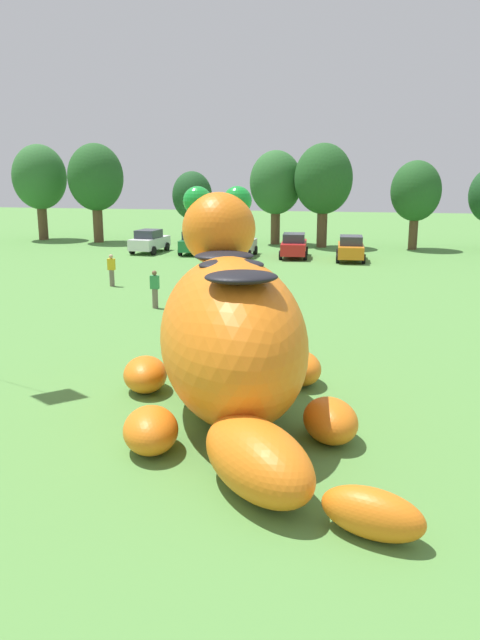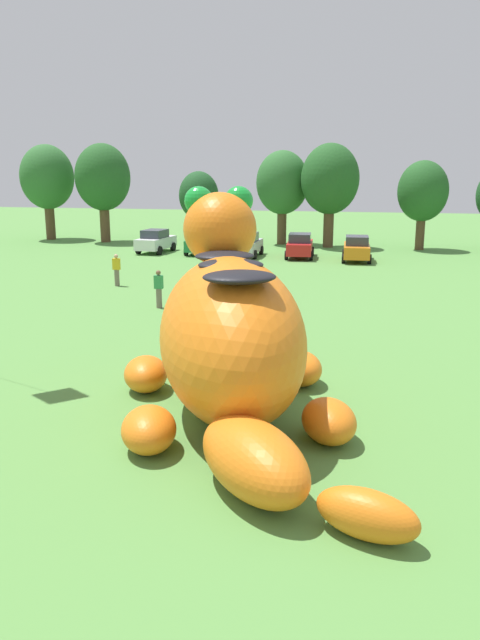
# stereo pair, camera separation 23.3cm
# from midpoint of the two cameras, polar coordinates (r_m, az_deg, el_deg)

# --- Properties ---
(ground_plane) EXTENTS (160.00, 160.00, 0.00)m
(ground_plane) POSITION_cam_midpoint_polar(r_m,az_deg,el_deg) (16.83, 1.61, -7.41)
(ground_plane) COLOR #568E42
(giant_inflatable_creature) EXTENTS (8.09, 9.83, 5.60)m
(giant_inflatable_creature) POSITION_cam_midpoint_polar(r_m,az_deg,el_deg) (15.36, -0.32, -1.44)
(giant_inflatable_creature) COLOR orange
(giant_inflatable_creature) RESTS_ON ground
(car_white) EXTENTS (2.16, 4.21, 1.72)m
(car_white) POSITION_cam_midpoint_polar(r_m,az_deg,el_deg) (47.51, -7.62, 7.21)
(car_white) COLOR white
(car_white) RESTS_ON ground
(car_green) EXTENTS (2.23, 4.24, 1.72)m
(car_green) POSITION_cam_midpoint_polar(r_m,az_deg,el_deg) (46.47, -3.49, 7.16)
(car_green) COLOR #1E7238
(car_green) RESTS_ON ground
(car_silver) EXTENTS (1.96, 4.11, 1.72)m
(car_silver) POSITION_cam_midpoint_polar(r_m,az_deg,el_deg) (44.80, 0.74, 6.94)
(car_silver) COLOR #B7BABF
(car_silver) RESTS_ON ground
(car_red) EXTENTS (2.20, 4.23, 1.72)m
(car_red) POSITION_cam_midpoint_polar(r_m,az_deg,el_deg) (44.39, 5.67, 6.82)
(car_red) COLOR red
(car_red) RESTS_ON ground
(car_orange) EXTENTS (2.10, 4.18, 1.72)m
(car_orange) POSITION_cam_midpoint_polar(r_m,az_deg,el_deg) (43.27, 10.82, 6.47)
(car_orange) COLOR orange
(car_orange) RESTS_ON ground
(tree_far_left) EXTENTS (4.66, 4.66, 8.28)m
(tree_far_left) POSITION_cam_midpoint_polar(r_m,az_deg,el_deg) (58.50, -17.19, 12.38)
(tree_far_left) COLOR brown
(tree_far_left) RESTS_ON ground
(tree_left) EXTENTS (4.66, 4.66, 8.28)m
(tree_left) POSITION_cam_midpoint_polar(r_m,az_deg,el_deg) (55.14, -12.38, 12.63)
(tree_left) COLOR brown
(tree_left) RESTS_ON ground
(tree_mid_left) EXTENTS (3.37, 3.37, 5.98)m
(tree_mid_left) POSITION_cam_midpoint_polar(r_m,az_deg,el_deg) (53.77, -3.68, 11.29)
(tree_mid_left) COLOR brown
(tree_mid_left) RESTS_ON ground
(tree_centre_left) EXTENTS (4.31, 4.31, 7.66)m
(tree_centre_left) POSITION_cam_midpoint_polar(r_m,az_deg,el_deg) (52.37, 4.05, 12.42)
(tree_centre_left) COLOR brown
(tree_centre_left) RESTS_ON ground
(tree_centre) EXTENTS (4.59, 4.59, 8.14)m
(tree_centre) POSITION_cam_midpoint_polar(r_m,az_deg,el_deg) (50.59, 8.40, 12.63)
(tree_centre) COLOR brown
(tree_centre) RESTS_ON ground
(tree_centre_right) EXTENTS (3.83, 3.83, 6.80)m
(tree_centre_right) POSITION_cam_midpoint_polar(r_m,az_deg,el_deg) (50.50, 16.58, 11.23)
(tree_centre_right) COLOR brown
(tree_centre_right) RESTS_ON ground
(spectator_near_inflatable) EXTENTS (0.38, 0.26, 1.71)m
(spectator_near_inflatable) POSITION_cam_midpoint_polar(r_m,az_deg,el_deg) (41.52, -2.25, 6.40)
(spectator_near_inflatable) COLOR #2D334C
(spectator_near_inflatable) RESTS_ON ground
(spectator_wandering) EXTENTS (0.38, 0.26, 1.71)m
(spectator_wandering) POSITION_cam_midpoint_polar(r_m,az_deg,el_deg) (28.03, -7.23, 2.82)
(spectator_wandering) COLOR #726656
(spectator_wandering) RESTS_ON ground
(spectator_far_side) EXTENTS (0.38, 0.26, 1.71)m
(spectator_far_side) POSITION_cam_midpoint_polar(r_m,az_deg,el_deg) (33.83, -11.07, 4.52)
(spectator_far_side) COLOR #726656
(spectator_far_side) RESTS_ON ground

